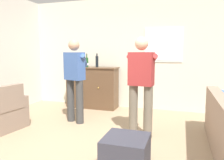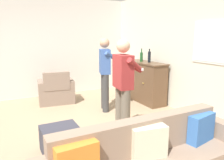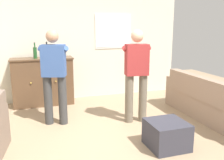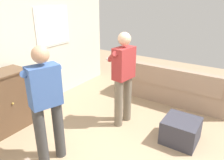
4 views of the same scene
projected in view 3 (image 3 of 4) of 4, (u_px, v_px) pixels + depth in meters
name	position (u px, v px, depth m)	size (l,w,h in m)	color
ground	(110.00, 143.00, 3.77)	(10.40, 10.40, 0.00)	#9E8466
wall_back_with_window	(77.00, 40.00, 5.95)	(5.20, 0.15, 2.80)	beige
couch	(211.00, 104.00, 4.60)	(0.57, 2.47, 0.83)	gray
sideboard_cabinet	(43.00, 82.00, 5.54)	(1.33, 0.49, 1.06)	brown
bottle_wine_green	(47.00, 51.00, 5.46)	(0.07, 0.07, 0.35)	black
bottle_liquor_amber	(35.00, 52.00, 5.33)	(0.08, 0.08, 0.34)	#1E4C23
ottoman	(167.00, 134.00, 3.63)	(0.54, 0.54, 0.39)	#33333D
person_standing_left	(54.00, 73.00, 4.36)	(0.53, 0.52, 1.68)	#383838
person_standing_right	(136.00, 72.00, 4.47)	(0.55, 0.50, 1.68)	#6B6051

